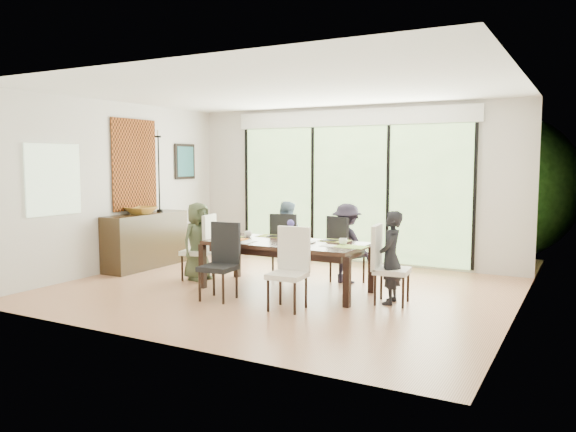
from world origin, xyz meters
The scene contains 62 objects.
floor centered at (0.00, 0.00, -0.01)m, with size 6.00×5.00×0.01m, color #96593C.
ceiling centered at (0.00, 0.00, 2.71)m, with size 6.00×5.00×0.01m, color white.
wall_back centered at (0.00, 2.51, 1.35)m, with size 6.00×0.02×2.70m, color beige.
wall_front centered at (0.00, -2.51, 1.35)m, with size 6.00×0.02×2.70m, color silver.
wall_left centered at (-3.01, 0.00, 1.35)m, with size 0.02×5.00×2.70m, color beige.
wall_right centered at (3.01, 0.00, 1.35)m, with size 0.02×5.00×2.70m, color white.
glass_doors centered at (0.00, 2.47, 1.20)m, with size 4.20×0.02×2.30m, color #598C3F.
blinds_header centered at (0.00, 2.46, 2.50)m, with size 4.40×0.06×0.28m, color white.
mullion_a centered at (-2.10, 2.46, 1.20)m, with size 0.05×0.04×2.30m, color black.
mullion_b centered at (-0.70, 2.46, 1.20)m, with size 0.05×0.04×2.30m, color black.
mullion_c centered at (0.70, 2.46, 1.20)m, with size 0.05×0.04×2.30m, color black.
mullion_d centered at (2.10, 2.46, 1.20)m, with size 0.05×0.04×2.30m, color black.
side_window centered at (-2.97, -1.20, 1.50)m, with size 0.02×0.90×1.00m, color #8CAD7F.
deck centered at (0.00, 3.40, -0.05)m, with size 6.00×1.80×0.10m, color brown.
rail_top centered at (0.00, 4.20, 0.55)m, with size 6.00×0.08×0.06m, color brown.
foliage_left centered at (-1.80, 5.20, 1.44)m, with size 3.20×3.20×3.20m, color #14380F.
foliage_mid centered at (0.40, 5.80, 1.80)m, with size 4.00×4.00×4.00m, color #14380F.
foliage_right centered at (2.20, 5.00, 1.26)m, with size 2.80×2.80×2.80m, color #14380F.
foliage_far centered at (-0.60, 6.50, 1.62)m, with size 3.60×3.60×3.60m, color #14380F.
table_top centered at (0.08, 0.04, 0.64)m, with size 2.15×0.98×0.05m, color black.
table_apron centered at (0.08, 0.04, 0.56)m, with size 1.97×0.81×0.09m, color black.
table_leg_fl centered at (-1.00, -0.39, 0.31)m, with size 0.08×0.08×0.62m, color black.
table_leg_fr centered at (1.16, -0.39, 0.31)m, with size 0.08×0.08×0.62m, color black.
table_leg_bl centered at (-1.00, 0.47, 0.31)m, with size 0.08×0.08×0.62m, color black.
table_leg_br centered at (1.16, 0.47, 0.31)m, with size 0.08×0.08×0.62m, color black.
chair_left_end centered at (-1.42, 0.04, 0.49)m, with size 0.41×0.41×0.98m, color silver, non-canonical shape.
chair_right_end centered at (1.58, 0.04, 0.49)m, with size 0.41×0.41×0.98m, color silver, non-canonical shape.
chair_far_left centered at (-0.37, 0.89, 0.49)m, with size 0.41×0.41×0.98m, color black, non-canonical shape.
chair_far_right centered at (0.63, 0.89, 0.49)m, with size 0.41×0.41×0.98m, color black, non-canonical shape.
chair_near_left centered at (-0.42, -0.83, 0.49)m, with size 0.41×0.41×0.98m, color black, non-canonical shape.
chair_near_right centered at (0.58, -0.83, 0.49)m, with size 0.41×0.41×0.98m, color white, non-canonical shape.
person_left_end centered at (-1.40, 0.04, 0.58)m, with size 0.54×0.34×1.15m, color #3F4A31.
person_right_end centered at (1.56, 0.04, 0.58)m, with size 0.54×0.34×1.15m, color black.
person_far_left centered at (-0.37, 0.87, 0.58)m, with size 0.54×0.34×1.15m, color #7C9AB3.
person_far_right centered at (0.63, 0.87, 0.58)m, with size 0.54×0.34×1.15m, color #241F2F.
placemat_left centered at (-0.87, 0.04, 0.67)m, with size 0.39×0.29×0.01m, color #89A139.
placemat_right centered at (1.03, 0.04, 0.67)m, with size 0.39×0.29×0.01m, color #90C345.
placemat_far_l centered at (-0.37, 0.44, 0.67)m, with size 0.39×0.29×0.01m, color #8FA53B.
placemat_far_r centered at (0.63, 0.44, 0.67)m, with size 0.39×0.29×0.01m, color #AFC647.
placemat_paper centered at (-0.47, -0.26, 0.67)m, with size 0.39×0.29×0.01m, color white.
tablet_far_l centered at (-0.27, 0.39, 0.68)m, with size 0.23×0.16×0.01m, color black.
tablet_far_r centered at (0.58, 0.39, 0.68)m, with size 0.21×0.15×0.01m, color black.
papers centered at (0.78, -0.01, 0.67)m, with size 0.27×0.20×0.00m, color white.
platter_base centered at (-0.47, -0.26, 0.69)m, with size 0.23×0.23×0.02m, color white.
platter_snacks centered at (-0.47, -0.26, 0.70)m, with size 0.18×0.18×0.01m, color orange.
vase centered at (0.13, 0.09, 0.72)m, with size 0.07×0.07×0.11m, color silver.
hyacinth_stems centered at (0.13, 0.09, 0.83)m, with size 0.04×0.04×0.14m, color #337226.
hyacinth_blooms centered at (0.13, 0.09, 0.92)m, with size 0.10×0.10×0.10m, color #5447B1.
laptop centered at (-0.77, -0.06, 0.68)m, with size 0.30×0.19×0.02m, color silver.
cup_a centered at (-0.62, 0.19, 0.71)m, with size 0.11×0.11×0.09m, color white.
cup_b centered at (0.23, -0.06, 0.71)m, with size 0.09×0.09×0.08m, color white.
cup_c centered at (0.88, 0.14, 0.71)m, with size 0.11×0.11×0.09m, color white.
book centered at (0.33, 0.09, 0.68)m, with size 0.15×0.20×0.02m, color white.
sideboard centered at (-2.76, 0.40, 0.45)m, with size 0.45×1.60×0.90m, color black.
bowl centered at (-2.76, 0.30, 0.96)m, with size 0.48×0.48×0.12m, color brown.
candlestick_base centered at (-2.76, 0.75, 0.92)m, with size 0.10×0.10×0.04m, color black.
candlestick_shaft centered at (-2.76, 0.75, 1.55)m, with size 0.02×0.02×1.25m, color black.
candlestick_pan centered at (-2.76, 0.75, 2.17)m, with size 0.10×0.10×0.03m, color black.
candle centered at (-2.76, 0.75, 2.23)m, with size 0.04×0.04×0.10m, color silver.
tapestry centered at (-2.97, 0.40, 1.70)m, with size 0.02×1.00×1.50m, color #8C3D14.
art_frame centered at (-2.97, 1.70, 1.75)m, with size 0.03×0.55×0.65m, color black.
art_canvas centered at (-2.95, 1.70, 1.75)m, with size 0.01×0.45×0.55m, color #18484F.
Camera 1 is at (3.71, -6.56, 1.77)m, focal length 35.00 mm.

